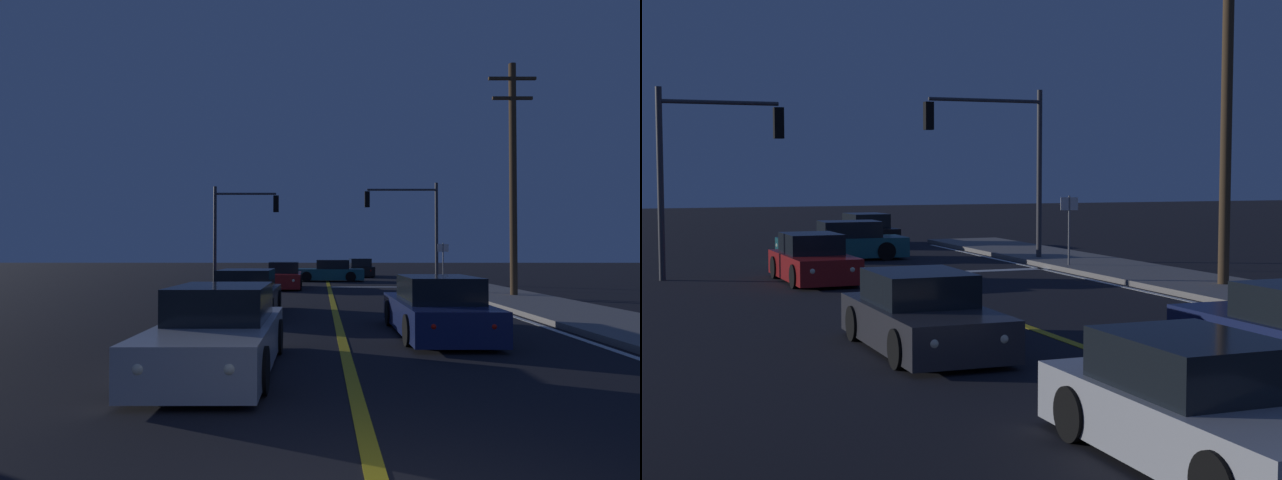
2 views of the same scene
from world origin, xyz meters
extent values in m
cube|color=gray|center=(6.99, 12.77, 0.07)|extent=(3.20, 45.98, 0.15)
cube|color=gold|center=(0.00, 12.77, 0.01)|extent=(0.20, 43.43, 0.01)
cube|color=white|center=(5.14, 12.77, 0.01)|extent=(0.16, 43.43, 0.01)
cube|color=white|center=(2.69, 24.05, 0.01)|extent=(5.39, 0.50, 0.01)
cube|color=#B2B5BA|center=(-2.08, 5.09, 0.44)|extent=(1.74, 4.35, 0.68)
cube|color=black|center=(-2.08, 5.35, 1.04)|extent=(1.49, 2.00, 0.60)
cylinder|color=black|center=(-1.27, 3.75, 0.32)|extent=(0.22, 0.64, 0.64)
cylinder|color=black|center=(-2.87, 3.74, 0.32)|extent=(0.22, 0.64, 0.64)
cylinder|color=black|center=(-1.28, 6.44, 0.32)|extent=(0.22, 0.64, 0.64)
cylinder|color=black|center=(-2.88, 6.43, 0.32)|extent=(0.22, 0.64, 0.64)
sphere|color=#FFF4CC|center=(-1.53, 2.98, 0.52)|extent=(0.18, 0.18, 0.18)
sphere|color=#FFF4CC|center=(-2.60, 2.98, 0.52)|extent=(0.18, 0.18, 0.18)
sphere|color=red|center=(-1.55, 7.21, 0.52)|extent=(0.14, 0.14, 0.14)
sphere|color=red|center=(-2.62, 7.20, 0.52)|extent=(0.14, 0.14, 0.14)
cube|color=maroon|center=(-2.29, 23.04, 0.44)|extent=(1.80, 4.19, 0.68)
cube|color=black|center=(-2.30, 23.29, 1.04)|extent=(1.51, 1.94, 0.60)
cylinder|color=black|center=(-1.47, 21.78, 0.32)|extent=(0.24, 0.65, 0.64)
cylinder|color=black|center=(-3.05, 21.74, 0.32)|extent=(0.24, 0.65, 0.64)
cylinder|color=black|center=(-1.53, 24.35, 0.32)|extent=(0.24, 0.65, 0.64)
cylinder|color=black|center=(-3.11, 24.31, 0.32)|extent=(0.24, 0.65, 0.64)
sphere|color=#FFF4CC|center=(-1.72, 21.04, 0.52)|extent=(0.18, 0.18, 0.18)
sphere|color=#FFF4CC|center=(-2.77, 21.02, 0.52)|extent=(0.18, 0.18, 0.18)
sphere|color=red|center=(-1.82, 25.08, 0.52)|extent=(0.14, 0.14, 0.14)
sphere|color=red|center=(-2.87, 25.05, 0.52)|extent=(0.14, 0.14, 0.14)
cube|color=#195960|center=(0.07, 29.35, 0.44)|extent=(4.40, 1.89, 0.68)
cube|color=black|center=(0.34, 29.34, 1.04)|extent=(2.04, 1.59, 0.60)
cylinder|color=black|center=(-1.30, 28.54, 0.32)|extent=(0.64, 0.23, 0.64)
cylinder|color=black|center=(-1.26, 30.22, 0.32)|extent=(0.64, 0.23, 0.64)
cylinder|color=black|center=(1.41, 28.48, 0.32)|extent=(0.64, 0.23, 0.64)
cylinder|color=black|center=(1.45, 30.16, 0.32)|extent=(0.64, 0.23, 0.64)
sphere|color=#FFF4CC|center=(-2.06, 28.84, 0.52)|extent=(0.18, 0.18, 0.18)
sphere|color=#FFF4CC|center=(-2.03, 29.95, 0.52)|extent=(0.18, 0.18, 0.18)
sphere|color=red|center=(2.19, 28.75, 0.52)|extent=(0.14, 0.14, 0.14)
sphere|color=red|center=(2.22, 29.86, 0.52)|extent=(0.14, 0.14, 0.14)
cube|color=black|center=(2.47, 35.27, 0.44)|extent=(1.90, 4.27, 0.68)
cube|color=black|center=(2.48, 35.02, 1.04)|extent=(1.56, 2.00, 0.60)
cylinder|color=black|center=(1.62, 36.54, 0.32)|extent=(0.25, 0.65, 0.64)
cylinder|color=black|center=(3.21, 36.61, 0.32)|extent=(0.25, 0.65, 0.64)
cylinder|color=black|center=(1.73, 33.93, 0.32)|extent=(0.25, 0.65, 0.64)
cylinder|color=black|center=(3.33, 34.01, 0.32)|extent=(0.25, 0.65, 0.64)
sphere|color=#FFF4CC|center=(1.85, 37.29, 0.52)|extent=(0.18, 0.18, 0.18)
sphere|color=#FFF4CC|center=(2.91, 37.33, 0.52)|extent=(0.18, 0.18, 0.18)
sphere|color=red|center=(2.03, 33.20, 0.52)|extent=(0.14, 0.14, 0.14)
sphere|color=red|center=(3.09, 33.25, 0.52)|extent=(0.14, 0.14, 0.14)
cube|color=#2D2D33|center=(-2.71, 12.29, 0.44)|extent=(1.82, 4.34, 0.68)
cube|color=black|center=(-2.71, 12.55, 1.04)|extent=(1.57, 2.00, 0.60)
cylinder|color=black|center=(-1.86, 10.94, 0.32)|extent=(0.22, 0.64, 0.64)
cylinder|color=black|center=(-3.56, 10.95, 0.32)|extent=(0.22, 0.64, 0.64)
cylinder|color=black|center=(-1.85, 13.64, 0.32)|extent=(0.22, 0.64, 0.64)
cylinder|color=black|center=(-3.55, 13.64, 0.32)|extent=(0.22, 0.64, 0.64)
sphere|color=#FFF4CC|center=(-2.14, 10.18, 0.52)|extent=(0.18, 0.18, 0.18)
sphere|color=#FFF4CC|center=(-3.27, 10.18, 0.52)|extent=(0.18, 0.18, 0.18)
sphere|color=red|center=(-2.14, 14.41, 0.52)|extent=(0.14, 0.14, 0.14)
sphere|color=red|center=(-3.27, 14.41, 0.52)|extent=(0.14, 0.14, 0.14)
cube|color=navy|center=(2.16, 8.63, 0.44)|extent=(1.79, 4.61, 0.68)
cube|color=black|center=(2.16, 8.35, 1.04)|extent=(1.54, 2.12, 0.60)
cylinder|color=black|center=(1.32, 10.05, 0.32)|extent=(0.22, 0.64, 0.64)
cylinder|color=black|center=(2.99, 10.06, 0.32)|extent=(0.22, 0.64, 0.64)
cylinder|color=black|center=(1.32, 7.20, 0.32)|extent=(0.22, 0.64, 0.64)
cylinder|color=black|center=(2.99, 7.20, 0.32)|extent=(0.22, 0.64, 0.64)
sphere|color=#FFF4CC|center=(1.60, 10.87, 0.52)|extent=(0.18, 0.18, 0.18)
sphere|color=#FFF4CC|center=(2.71, 10.87, 0.52)|extent=(0.18, 0.18, 0.18)
sphere|color=red|center=(1.60, 6.37, 0.52)|extent=(0.14, 0.14, 0.14)
sphere|color=red|center=(2.71, 6.38, 0.52)|extent=(0.14, 0.14, 0.14)
cylinder|color=#38383D|center=(6.19, 26.35, 2.90)|extent=(0.18, 0.18, 5.80)
cylinder|color=#38383D|center=(4.21, 26.35, 5.40)|extent=(3.96, 0.12, 0.12)
cube|color=black|center=(2.23, 26.35, 4.85)|extent=(0.28, 0.28, 0.90)
sphere|color=red|center=(2.23, 26.35, 5.12)|extent=(0.22, 0.22, 0.22)
sphere|color=#4C2D05|center=(2.23, 26.35, 4.85)|extent=(0.22, 0.22, 0.22)
sphere|color=#0A3814|center=(2.23, 26.35, 4.58)|extent=(0.22, 0.22, 0.22)
cylinder|color=#38383D|center=(-6.19, 24.95, 2.71)|extent=(0.18, 0.18, 5.42)
cylinder|color=#38383D|center=(-4.53, 24.95, 5.02)|extent=(3.32, 0.12, 0.12)
cube|color=black|center=(-2.87, 24.95, 4.47)|extent=(0.28, 0.28, 0.90)
sphere|color=red|center=(-2.87, 24.95, 4.74)|extent=(0.22, 0.22, 0.22)
sphere|color=#4C2D05|center=(-2.87, 24.95, 4.47)|extent=(0.22, 0.22, 0.22)
sphere|color=#0A3814|center=(-2.87, 24.95, 4.20)|extent=(0.22, 0.22, 0.22)
cylinder|color=#4C3823|center=(7.29, 17.56, 4.73)|extent=(0.29, 0.29, 9.46)
cube|color=#4C3823|center=(7.29, 17.56, 8.86)|extent=(1.91, 0.12, 0.12)
cube|color=#4C3823|center=(7.29, 17.56, 8.06)|extent=(1.61, 0.12, 0.12)
cylinder|color=slate|center=(5.89, 23.55, 1.15)|extent=(0.06, 0.06, 2.31)
cube|color=white|center=(5.89, 23.55, 2.06)|extent=(0.56, 0.13, 0.40)
camera|label=1|loc=(-0.47, -3.12, 1.90)|focal=29.02mm
camera|label=2|loc=(-7.90, -3.10, 3.07)|focal=53.82mm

